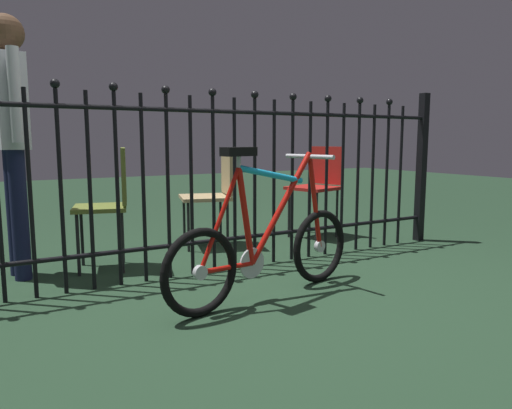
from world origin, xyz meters
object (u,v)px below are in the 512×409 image
(bicycle, at_px, (266,247))
(chair_tan, at_px, (214,190))
(person_visitor, at_px, (11,122))
(chair_red, at_px, (319,181))
(chair_olive, at_px, (111,197))

(bicycle, distance_m, chair_tan, 1.49)
(chair_tan, height_order, person_visitor, person_visitor)
(bicycle, xyz_separation_m, chair_tan, (0.33, 1.44, 0.20))
(bicycle, bearing_deg, chair_tan, 77.07)
(bicycle, bearing_deg, chair_red, 43.37)
(chair_tan, relative_size, person_visitor, 0.48)
(person_visitor, bearing_deg, chair_red, 2.24)
(chair_olive, distance_m, person_visitor, 0.82)
(chair_tan, height_order, chair_olive, chair_olive)
(chair_tan, distance_m, person_visitor, 1.70)
(bicycle, relative_size, person_visitor, 0.81)
(bicycle, bearing_deg, person_visitor, 135.70)
(bicycle, relative_size, chair_olive, 1.61)
(chair_olive, xyz_separation_m, person_visitor, (-0.61, 0.10, 0.53))
(chair_red, xyz_separation_m, chair_olive, (-2.05, -0.20, -0.01))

